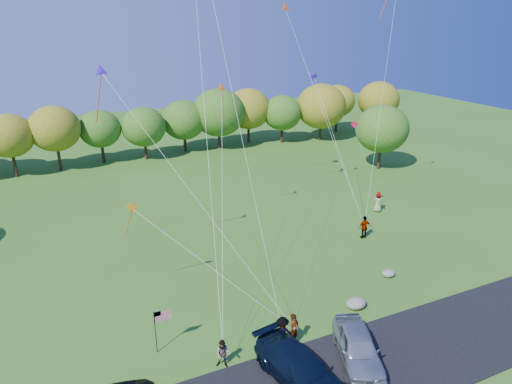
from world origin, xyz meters
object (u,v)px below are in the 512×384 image
minivan_navy (299,368)px  minivan_silver (358,347)px  flyer_b (223,354)px  flyer_c (282,333)px  flyer_a (294,330)px  flyer_d (364,227)px  flyer_e (378,202)px

minivan_navy → minivan_silver: bearing=-7.9°
minivan_navy → flyer_b: bearing=130.1°
minivan_silver → flyer_c: flyer_c is taller
flyer_a → flyer_c: (-0.67, 0.05, -0.02)m
minivan_silver → flyer_b: size_ratio=3.07×
flyer_b → flyer_d: (15.39, 8.85, 0.16)m
minivan_silver → flyer_a: bearing=154.7°
flyer_d → flyer_c: bearing=40.2°
flyer_a → flyer_d: 14.37m
minivan_navy → flyer_a: (1.14, 2.56, 0.10)m
flyer_a → flyer_e: (15.72, 12.67, -0.03)m
minivan_navy → flyer_c: flyer_c is taller
flyer_a → flyer_b: size_ratio=1.21×
flyer_b → flyer_d: bearing=61.0°
minivan_silver → flyer_c: size_ratio=2.58×
minivan_navy → flyer_b: minivan_navy is taller
flyer_c → flyer_e: 20.68m
flyer_c → flyer_e: size_ratio=1.01×
flyer_c → flyer_e: flyer_c is taller
minivan_silver → flyer_b: bearing=-179.7°
flyer_b → flyer_d: size_ratio=0.83×
flyer_b → flyer_e: bearing=63.8°
minivan_silver → flyer_d: 14.48m
minivan_navy → minivan_silver: minivan_silver is taller
flyer_c → flyer_a: bearing=-158.9°
flyer_d → flyer_e: (4.39, 3.82, -0.02)m
flyer_a → flyer_c: size_ratio=1.02×
minivan_navy → flyer_e: bearing=33.3°
flyer_a → minivan_silver: bearing=-75.5°
flyer_a → flyer_b: flyer_a is taller
flyer_a → flyer_e: size_ratio=1.03×
flyer_c → flyer_b: bearing=26.4°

